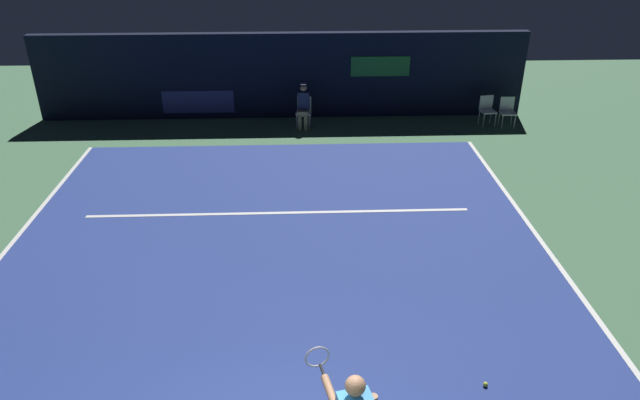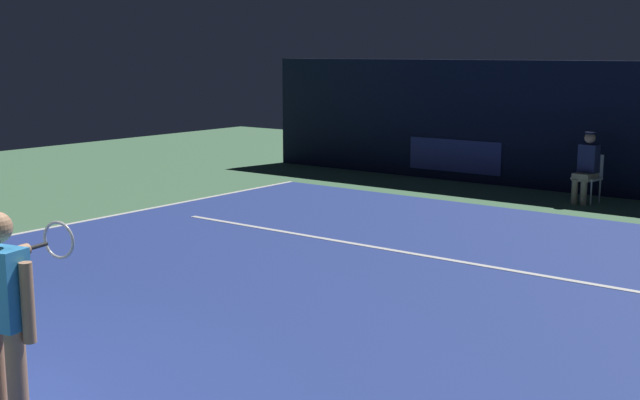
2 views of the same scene
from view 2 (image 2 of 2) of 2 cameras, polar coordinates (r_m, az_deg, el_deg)
name	(u,v)px [view 2 (image 2 of 2)]	position (r m, az deg, el deg)	size (l,w,h in m)	color
ground_plane	(305,286)	(10.13, -1.02, -5.88)	(30.77, 30.77, 0.00)	#4C7A56
court_surface	(305,286)	(10.13, -1.02, -5.85)	(10.68, 12.29, 0.01)	navy
line_sideline_right	(44,229)	(13.96, -18.24, -1.87)	(0.10, 12.29, 0.01)	white
line_service	(401,252)	(11.82, 5.52, -3.51)	(8.33, 0.10, 0.01)	white
back_wall	(577,127)	(17.38, 17.05, 4.74)	(14.96, 0.33, 2.60)	black
tennis_player	(5,317)	(6.21, -20.60, -7.43)	(0.78, 0.93, 1.73)	tan
line_judge_on_chair	(587,166)	(16.24, 17.67, 2.18)	(0.49, 0.56, 1.32)	white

